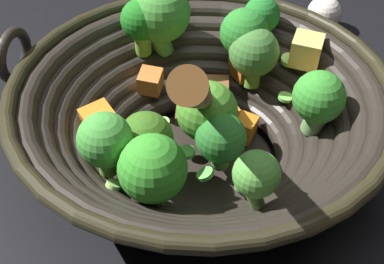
{
  "coord_description": "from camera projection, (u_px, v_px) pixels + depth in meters",
  "views": [
    {
      "loc": [
        0.24,
        0.31,
        0.4
      ],
      "look_at": [
        -0.0,
        -0.02,
        0.03
      ],
      "focal_mm": 53.6,
      "sensor_mm": 36.0,
      "label": 1
    }
  ],
  "objects": [
    {
      "name": "wok",
      "position": [
        202.0,
        114.0,
        0.52
      ],
      "size": [
        0.34,
        0.34,
        0.26
      ],
      "color": "black",
      "rests_on": "ground"
    },
    {
      "name": "garlic_bulb",
      "position": [
        324.0,
        13.0,
        0.73
      ],
      "size": [
        0.04,
        0.04,
        0.04
      ],
      "primitive_type": "sphere",
      "color": "silver",
      "rests_on": "ground"
    },
    {
      "name": "ground_plane",
      "position": [
        201.0,
        167.0,
        0.56
      ],
      "size": [
        4.0,
        4.0,
        0.0
      ],
      "primitive_type": "plane",
      "color": "black"
    }
  ]
}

